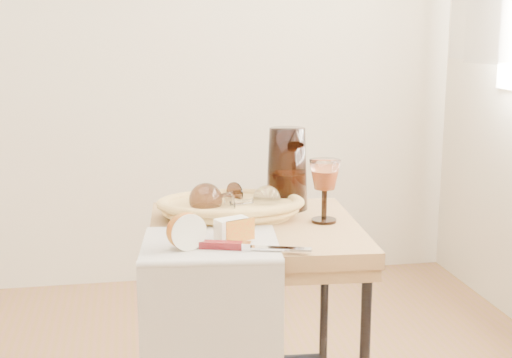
{
  "coord_description": "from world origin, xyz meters",
  "views": [
    {
      "loc": [
        0.32,
        -1.33,
        1.13
      ],
      "look_at": [
        0.62,
        0.31,
        0.78
      ],
      "focal_mm": 49.77,
      "sensor_mm": 36.0,
      "label": 1
    }
  ],
  "objects": [
    {
      "name": "table_knife",
      "position": [
        0.58,
        0.12,
        0.67
      ],
      "size": [
        0.24,
        0.1,
        0.02
      ],
      "primitive_type": null,
      "rotation": [
        0.0,
        0.0,
        -0.3
      ],
      "color": "silver",
      "rests_on": "tea_towel"
    },
    {
      "name": "pitcher",
      "position": [
        0.74,
        0.48,
        0.77
      ],
      "size": [
        0.2,
        0.26,
        0.26
      ],
      "primitive_type": null,
      "rotation": [
        0.0,
        0.0,
        -0.22
      ],
      "color": "black",
      "rests_on": "side_table"
    },
    {
      "name": "goblet_lying_a",
      "position": [
        0.54,
        0.42,
        0.71
      ],
      "size": [
        0.16,
        0.15,
        0.09
      ],
      "primitive_type": null,
      "rotation": [
        0.0,
        0.0,
        3.79
      ],
      "color": "#503528",
      "rests_on": "bread_basket"
    },
    {
      "name": "goblet_lying_b",
      "position": [
        0.62,
        0.39,
        0.7
      ],
      "size": [
        0.13,
        0.1,
        0.07
      ],
      "primitive_type": null,
      "rotation": [
        0.0,
        0.0,
        0.3
      ],
      "color": "white",
      "rests_on": "bread_basket"
    },
    {
      "name": "apple_half",
      "position": [
        0.44,
        0.16,
        0.7
      ],
      "size": [
        0.1,
        0.07,
        0.08
      ],
      "primitive_type": "ellipsoid",
      "rotation": [
        0.0,
        0.0,
        0.34
      ],
      "color": "#B7260A",
      "rests_on": "tea_towel"
    },
    {
      "name": "apple_wedge",
      "position": [
        0.55,
        0.2,
        0.69
      ],
      "size": [
        0.08,
        0.07,
        0.05
      ],
      "primitive_type": "cube",
      "rotation": [
        0.0,
        0.0,
        0.39
      ],
      "color": "white",
      "rests_on": "tea_towel"
    },
    {
      "name": "side_table",
      "position": [
        0.62,
        0.33,
        0.33
      ],
      "size": [
        0.55,
        0.55,
        0.66
      ],
      "primitive_type": null,
      "rotation": [
        0.0,
        0.0,
        -0.07
      ],
      "color": "brown",
      "rests_on": "floor"
    },
    {
      "name": "tea_towel",
      "position": [
        0.5,
        0.19,
        0.66
      ],
      "size": [
        0.33,
        0.31,
        0.01
      ],
      "primitive_type": "cube",
      "rotation": [
        0.0,
        0.0,
        -0.11
      ],
      "color": "silver",
      "rests_on": "side_table"
    },
    {
      "name": "wine_goblet",
      "position": [
        0.8,
        0.33,
        0.74
      ],
      "size": [
        0.1,
        0.1,
        0.16
      ],
      "primitive_type": null,
      "rotation": [
        0.0,
        0.0,
        -0.38
      ],
      "color": "white",
      "rests_on": "side_table"
    },
    {
      "name": "bread_basket",
      "position": [
        0.57,
        0.41,
        0.68
      ],
      "size": [
        0.35,
        0.26,
        0.05
      ],
      "primitive_type": null,
      "rotation": [
        0.0,
        0.0,
        -0.09
      ],
      "color": "#B77F42",
      "rests_on": "side_table"
    }
  ]
}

